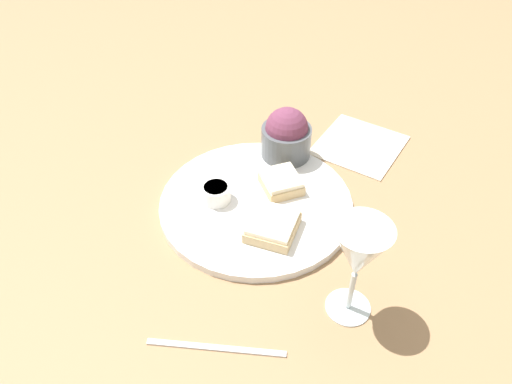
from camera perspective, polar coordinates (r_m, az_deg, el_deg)
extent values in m
plane|color=#93704C|center=(0.85, 0.00, -1.69)|extent=(4.00, 4.00, 0.00)
cylinder|color=white|center=(0.84, 0.00, -1.35)|extent=(0.32, 0.32, 0.01)
cylinder|color=#4C5156|center=(0.92, 3.46, 5.78)|extent=(0.09, 0.09, 0.06)
sphere|color=#6B334C|center=(0.90, 3.53, 7.25)|extent=(0.08, 0.08, 0.08)
cylinder|color=white|center=(0.83, -4.60, -0.28)|extent=(0.05, 0.05, 0.03)
cylinder|color=tan|center=(0.82, -4.64, 0.26)|extent=(0.04, 0.04, 0.01)
cube|color=#D1B27F|center=(0.78, 1.91, -4.07)|extent=(0.10, 0.09, 0.02)
cube|color=#F4E5C1|center=(0.77, 1.93, -3.41)|extent=(0.09, 0.09, 0.01)
cube|color=#D1B27F|center=(0.86, 2.88, 0.95)|extent=(0.09, 0.08, 0.02)
cube|color=#F4E5C1|center=(0.85, 2.91, 1.61)|extent=(0.08, 0.08, 0.01)
cylinder|color=silver|center=(0.73, 10.46, -12.76)|extent=(0.06, 0.06, 0.01)
cylinder|color=silver|center=(0.70, 10.84, -11.00)|extent=(0.01, 0.01, 0.07)
cone|color=silver|center=(0.64, 11.73, -6.82)|extent=(0.08, 0.08, 0.09)
cube|color=beige|center=(1.00, 11.73, 5.32)|extent=(0.21, 0.21, 0.01)
cube|color=silver|center=(0.68, -4.59, -17.26)|extent=(0.02, 0.18, 0.01)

